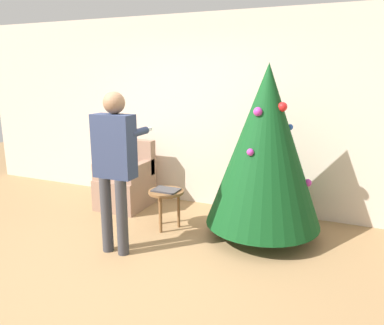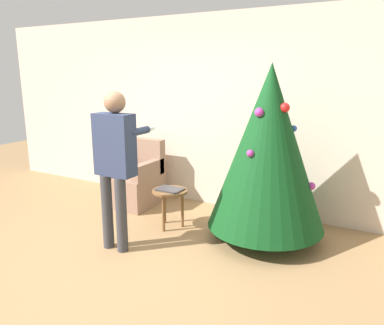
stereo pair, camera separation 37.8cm
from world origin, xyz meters
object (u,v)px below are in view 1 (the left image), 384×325
Objects in this scene: person_standing at (115,158)px; side_stool at (166,196)px; christmas_tree at (265,146)px; armchair at (127,183)px.

person_standing is 0.99m from side_stool.
christmas_tree is 2.22m from armchair.
side_stool is (0.91, -0.51, 0.08)m from armchair.
armchair is at bearing 119.31° from person_standing.
side_stool is (-1.15, -0.23, -0.68)m from christmas_tree.
person_standing reaches higher than armchair.
christmas_tree is at bearing -7.60° from armchair.
christmas_tree is 1.36m from side_stool.
person_standing is 3.52× the size of side_stool.
christmas_tree is at bearing 35.64° from person_standing.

